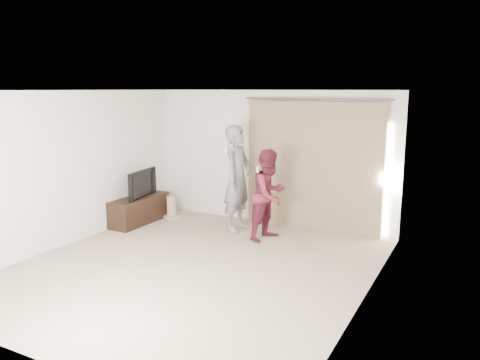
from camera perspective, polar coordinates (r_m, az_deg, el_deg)
name	(u,v)px	position (r m, az deg, el deg)	size (l,w,h in m)	color
floor	(193,268)	(7.13, -5.71, -10.57)	(5.50, 5.50, 0.00)	tan
wall_back	(270,158)	(9.15, 3.65, 2.73)	(5.00, 0.04, 2.60)	silver
wall_left	(67,169)	(8.39, -20.30, 1.30)	(0.04, 5.50, 2.60)	silver
ceiling	(190,90)	(6.63, -6.15, 10.80)	(5.00, 5.50, 0.01)	white
curtain	(313,167)	(8.77, 8.91, 1.61)	(2.80, 0.11, 2.46)	#997E5D
tv_console	(139,210)	(9.51, -12.16, -3.57)	(0.47, 1.36, 0.52)	black
tv	(138,183)	(9.39, -12.29, -0.42)	(0.95, 0.12, 0.55)	black
scratching_post	(172,209)	(9.74, -8.34, -3.54)	(0.34, 0.34, 0.46)	tan
person_man	(238,178)	(8.67, -0.29, 0.19)	(0.47, 0.72, 1.97)	slate
person_woman	(269,195)	(8.20, 3.60, -1.80)	(0.77, 0.90, 1.60)	maroon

